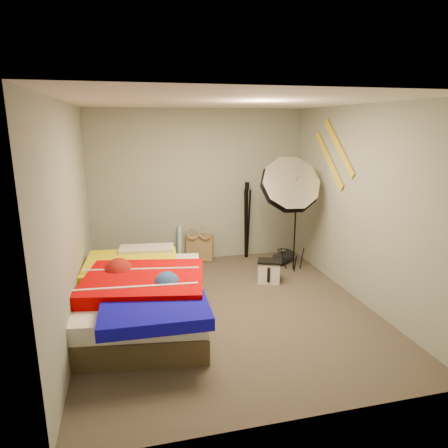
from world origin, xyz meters
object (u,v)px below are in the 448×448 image
object	(u,v)px
wrapping_roll	(180,244)
camera_tripod	(247,215)
camera_case	(269,272)
bed	(142,295)
tote_bag	(200,248)
duffel_bag	(283,257)
photo_umbrella	(289,186)

from	to	relation	value
wrapping_roll	camera_tripod	bearing A→B (deg)	-1.79
camera_case	bed	bearing A→B (deg)	-135.51
camera_tripod	tote_bag	bearing A→B (deg)	177.47
duffel_bag	bed	world-z (taller)	bed
camera_case	duffel_bag	distance (m)	0.87
duffel_bag	camera_tripod	world-z (taller)	camera_tripod
wrapping_roll	duffel_bag	bearing A→B (deg)	-16.46
wrapping_roll	photo_umbrella	xyz separation A→B (m)	(1.55, -0.88, 1.05)
photo_umbrella	duffel_bag	bearing A→B (deg)	73.74
camera_case	photo_umbrella	bearing A→B (deg)	61.83
camera_case	bed	distance (m)	1.99
tote_bag	camera_case	xyz separation A→B (m)	(0.81, -1.19, -0.07)
wrapping_roll	photo_umbrella	bearing A→B (deg)	-29.66
camera_case	camera_tripod	size ratio (longest dim) A/B	0.24
photo_umbrella	bed	bearing A→B (deg)	-155.22
tote_bag	wrapping_roll	bearing A→B (deg)	-160.70
wrapping_roll	bed	distance (m)	2.04
bed	tote_bag	bearing A→B (deg)	61.56
tote_bag	duffel_bag	distance (m)	1.41
tote_bag	camera_case	world-z (taller)	tote_bag
camera_case	photo_umbrella	xyz separation A→B (m)	(0.39, 0.31, 1.20)
bed	wrapping_roll	bearing A→B (deg)	70.01
tote_bag	photo_umbrella	size ratio (longest dim) A/B	0.24
camera_case	photo_umbrella	distance (m)	1.30
tote_bag	camera_case	size ratio (longest dim) A/B	1.43
camera_case	duffel_bag	size ratio (longest dim) A/B	0.92
duffel_bag	bed	bearing A→B (deg)	178.93
duffel_bag	photo_umbrella	bearing A→B (deg)	-138.50
duffel_bag	bed	size ratio (longest dim) A/B	0.14
duffel_bag	camera_case	bearing A→B (deg)	-157.97
camera_case	tote_bag	bearing A→B (deg)	147.42
camera_case	camera_tripod	bearing A→B (deg)	113.20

